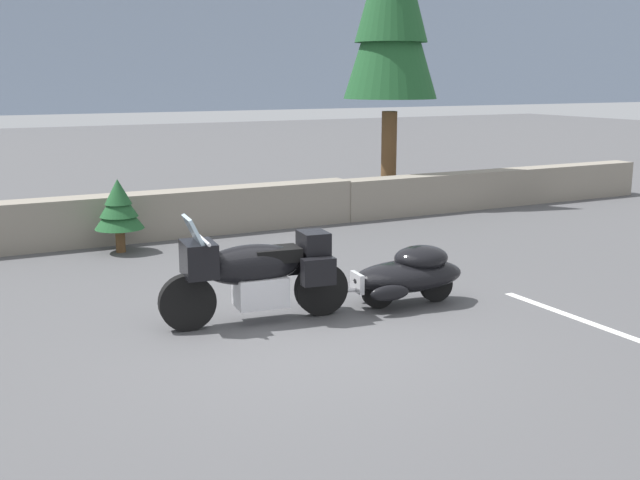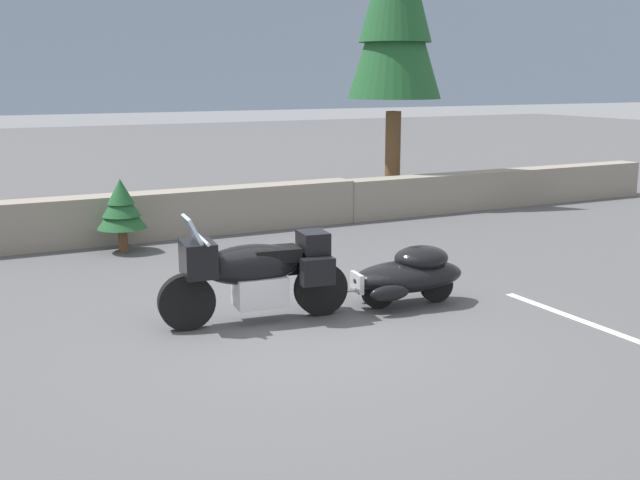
% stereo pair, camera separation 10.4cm
% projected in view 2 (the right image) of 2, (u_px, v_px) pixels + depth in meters
% --- Properties ---
extents(ground_plane, '(80.00, 80.00, 0.00)m').
position_uv_depth(ground_plane, '(297.00, 337.00, 8.67)').
color(ground_plane, '#4C4C4F').
extents(stone_guard_wall, '(24.00, 0.60, 0.84)m').
position_uv_depth(stone_guard_wall, '(163.00, 215.00, 13.96)').
color(stone_guard_wall, gray).
rests_on(stone_guard_wall, ground).
extents(touring_motorcycle, '(2.31, 0.90, 1.33)m').
position_uv_depth(touring_motorcycle, '(255.00, 271.00, 9.10)').
color(touring_motorcycle, black).
rests_on(touring_motorcycle, ground).
extents(car_shaped_trailer, '(2.23, 0.89, 0.76)m').
position_uv_depth(car_shaped_trailer, '(409.00, 274.00, 9.84)').
color(car_shaped_trailer, black).
rests_on(car_shaped_trailer, ground).
extents(pine_sapling_near, '(0.81, 0.81, 1.23)m').
position_uv_depth(pine_sapling_near, '(121.00, 206.00, 12.77)').
color(pine_sapling_near, brown).
rests_on(pine_sapling_near, ground).
extents(parking_stripe_marker, '(0.12, 3.60, 0.01)m').
position_uv_depth(parking_stripe_marker, '(614.00, 332.00, 8.83)').
color(parking_stripe_marker, silver).
rests_on(parking_stripe_marker, ground).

